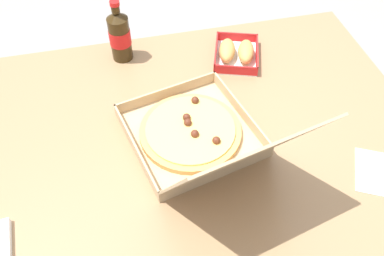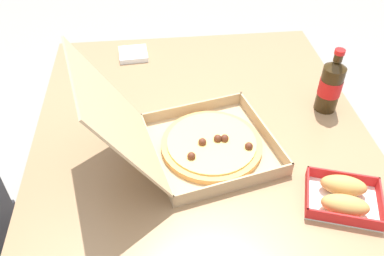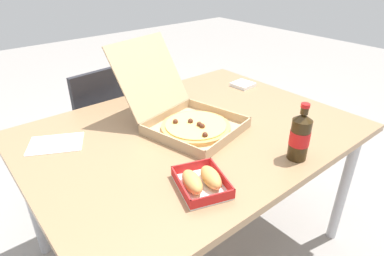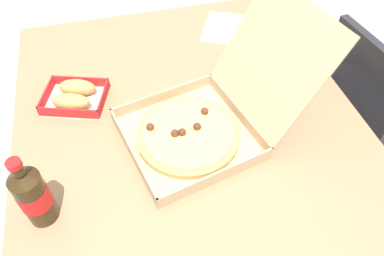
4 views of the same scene
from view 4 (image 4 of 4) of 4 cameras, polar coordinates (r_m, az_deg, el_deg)
ground_plane at (r=1.70m, az=0.19°, el=-16.55°), size 10.00×10.00×0.00m
dining_table at (r=1.15m, az=0.27°, el=-3.10°), size 1.39×1.05×0.70m
chair at (r=1.64m, az=25.65°, el=2.42°), size 0.44×0.44×0.83m
pizza_box_open at (r=1.07m, az=1.68°, el=1.06°), size 0.46×0.59×0.35m
bread_side_box at (r=1.24m, az=-17.59°, el=4.74°), size 0.20×0.23×0.06m
cola_bottle at (r=0.95m, az=-23.23°, el=-9.44°), size 0.07×0.07×0.22m
paper_menu at (r=1.52m, az=4.91°, el=15.09°), size 0.26×0.23×0.00m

